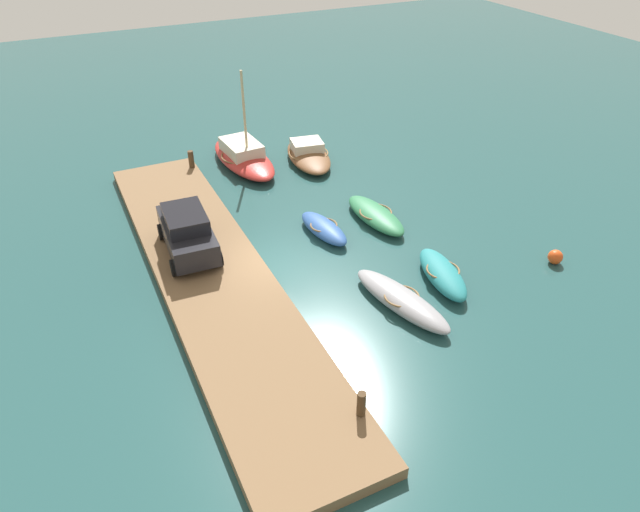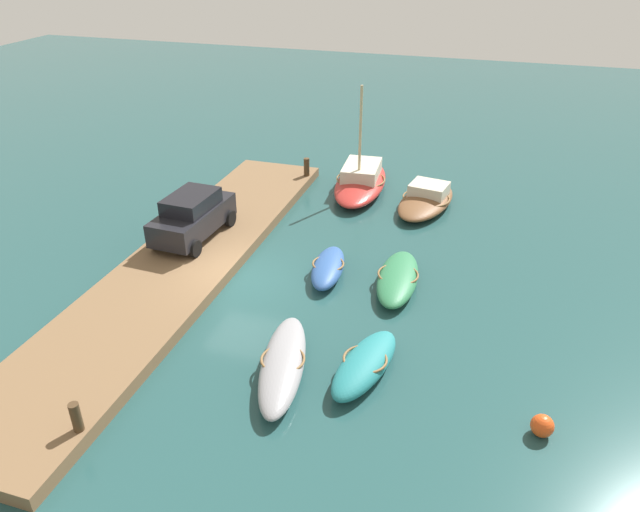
# 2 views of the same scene
# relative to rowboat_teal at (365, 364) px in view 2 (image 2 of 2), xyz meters

# --- Properties ---
(ground_plane) EXTENTS (84.00, 84.00, 0.00)m
(ground_plane) POSITION_rel_rowboat_teal_xyz_m (-3.71, -5.35, -0.35)
(ground_plane) COLOR #234C4C
(dock_platform) EXTENTS (20.39, 3.90, 0.41)m
(dock_platform) POSITION_rel_rowboat_teal_xyz_m (-3.71, -7.64, -0.14)
(dock_platform) COLOR brown
(dock_platform) RESTS_ON ground_plane
(rowboat_teal) EXTENTS (3.50, 1.83, 0.68)m
(rowboat_teal) POSITION_rel_rowboat_teal_xyz_m (0.00, 0.00, 0.00)
(rowboat_teal) COLOR teal
(rowboat_teal) RESTS_ON ground_plane
(rowboat_grey) EXTENTS (4.54, 2.09, 0.63)m
(rowboat_grey) POSITION_rel_rowboat_teal_xyz_m (0.62, -2.18, -0.03)
(rowboat_grey) COLOR #939399
(rowboat_grey) RESTS_ON ground_plane
(dinghy_blue) EXTENTS (3.13, 1.44, 0.59)m
(dinghy_blue) POSITION_rel_rowboat_teal_xyz_m (-4.87, -2.51, -0.04)
(dinghy_blue) COLOR #2D569E
(dinghy_blue) RESTS_ON ground_plane
(rowboat_green) EXTENTS (3.88, 1.57, 0.59)m
(rowboat_green) POSITION_rel_rowboat_teal_xyz_m (-4.88, -0.01, -0.04)
(rowboat_green) COLOR #2D7A4C
(rowboat_green) RESTS_ON ground_plane
(sailboat_red) EXTENTS (5.86, 2.61, 5.02)m
(sailboat_red) POSITION_rel_rowboat_teal_xyz_m (-12.74, -3.27, 0.15)
(sailboat_red) COLOR #B72D28
(sailboat_red) RESTS_ON ground_plane
(motorboat_brown) EXTENTS (4.78, 2.74, 1.01)m
(motorboat_brown) POSITION_rel_rowboat_teal_xyz_m (-11.74, -0.05, 0.04)
(motorboat_brown) COLOR brown
(motorboat_brown) RESTS_ON ground_plane
(mooring_post_west) EXTENTS (0.27, 0.27, 0.85)m
(mooring_post_west) POSITION_rel_rowboat_teal_xyz_m (-12.77, -5.94, 0.49)
(mooring_post_west) COLOR #47331E
(mooring_post_west) RESTS_ON dock_platform
(mooring_post_mid_west) EXTENTS (0.25, 0.25, 0.80)m
(mooring_post_mid_west) POSITION_rel_rowboat_teal_xyz_m (4.47, -5.94, 0.46)
(mooring_post_mid_west) COLOR #47331E
(mooring_post_mid_west) RESTS_ON dock_platform
(parked_car) EXTENTS (3.93, 2.07, 1.76)m
(parked_car) POSITION_rel_rowboat_teal_xyz_m (-5.41, -8.03, 0.97)
(parked_car) COLOR black
(parked_car) RESTS_ON dock_platform
(marker_buoy) EXTENTS (0.57, 0.57, 0.57)m
(marker_buoy) POSITION_rel_rowboat_teal_xyz_m (0.91, 4.66, -0.06)
(marker_buoy) COLOR #E54C19
(marker_buoy) RESTS_ON ground_plane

